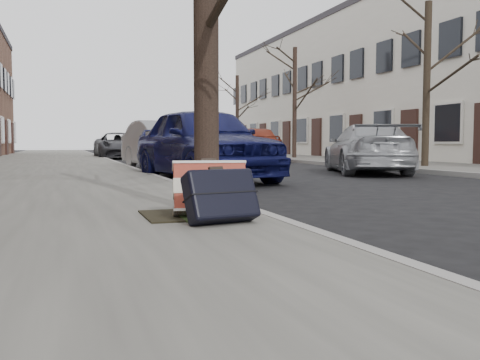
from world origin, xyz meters
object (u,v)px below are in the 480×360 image
object	(u,v)px
car_near_front	(203,143)
car_near_mid	(166,145)
suitcase_navy	(221,195)
suitcase_red	(210,189)

from	to	relation	value
car_near_front	car_near_mid	xyz separation A→B (m)	(0.03, 4.54, -0.07)
suitcase_navy	car_near_front	world-z (taller)	car_near_front
suitcase_red	suitcase_navy	world-z (taller)	suitcase_red
suitcase_navy	car_near_mid	xyz separation A→B (m)	(1.65, 11.34, 0.37)
car_near_front	car_near_mid	bearing A→B (deg)	81.18
car_near_front	suitcase_red	bearing A→B (deg)	-112.47
suitcase_navy	car_near_mid	size ratio (longest dim) A/B	0.14
suitcase_navy	car_near_front	bearing A→B (deg)	65.03
car_near_mid	suitcase_red	bearing A→B (deg)	-107.03
car_near_front	suitcase_navy	bearing A→B (deg)	-111.79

